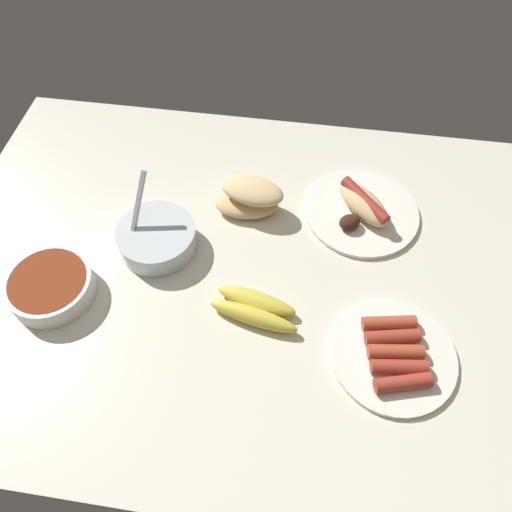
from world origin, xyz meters
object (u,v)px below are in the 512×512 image
object	(u,v)px
bowl_chili	(50,286)
bowl_coleslaw	(157,237)
bread_stack	(251,198)
plate_sausages	(394,354)
plate_hotdog_assembled	(362,209)
banana_bunch	(255,309)

from	to	relation	value
bowl_chili	bowl_coleslaw	bearing A→B (deg)	-140.63
bread_stack	plate_sausages	world-z (taller)	bread_stack
bowl_coleslaw	plate_sausages	bearing A→B (deg)	159.46
plate_hotdog_assembled	bread_stack	world-z (taller)	bread_stack
bowl_coleslaw	plate_hotdog_assembled	bearing A→B (deg)	-160.46
plate_sausages	banana_bunch	size ratio (longest dim) A/B	1.28
bread_stack	bowl_coleslaw	bearing A→B (deg)	36.18
plate_hotdog_assembled	bread_stack	distance (cm)	23.68
bowl_coleslaw	bowl_chili	bearing A→B (deg)	39.37
plate_hotdog_assembled	plate_sausages	world-z (taller)	plate_hotdog_assembled
plate_sausages	banana_bunch	bearing A→B (deg)	-11.47
bowl_coleslaw	bread_stack	world-z (taller)	bowl_coleslaw
plate_hotdog_assembled	bread_stack	bearing A→B (deg)	4.66
bread_stack	bowl_chili	distance (cm)	42.95
plate_hotdog_assembled	bread_stack	xyz separation A→B (cm)	(23.53, 1.92, 1.82)
bowl_coleslaw	plate_hotdog_assembled	xyz separation A→B (cm)	(-40.63, -14.42, -1.02)
bowl_chili	bread_stack	bearing A→B (deg)	-142.20
plate_hotdog_assembled	plate_sausages	size ratio (longest dim) A/B	1.09
banana_bunch	bowl_coleslaw	bearing A→B (deg)	-29.93
plate_hotdog_assembled	banana_bunch	distance (cm)	32.90
bread_stack	plate_sausages	distance (cm)	42.64
bowl_coleslaw	plate_sausages	xyz separation A→B (cm)	(-47.13, 17.66, -1.62)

